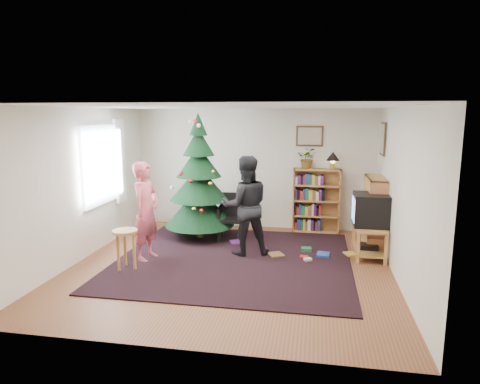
% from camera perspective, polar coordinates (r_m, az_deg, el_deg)
% --- Properties ---
extents(floor, '(5.00, 5.00, 0.00)m').
position_cam_1_polar(floor, '(6.93, -1.27, -9.85)').
color(floor, brown).
rests_on(floor, ground).
extents(ceiling, '(5.00, 5.00, 0.00)m').
position_cam_1_polar(ceiling, '(6.50, -1.36, 11.30)').
color(ceiling, white).
rests_on(ceiling, wall_back).
extents(wall_back, '(5.00, 0.02, 2.50)m').
position_cam_1_polar(wall_back, '(9.04, 1.83, 3.10)').
color(wall_back, silver).
rests_on(wall_back, floor).
extents(wall_front, '(5.00, 0.02, 2.50)m').
position_cam_1_polar(wall_front, '(4.24, -8.06, -5.39)').
color(wall_front, silver).
rests_on(wall_front, floor).
extents(wall_left, '(0.02, 5.00, 2.50)m').
position_cam_1_polar(wall_left, '(7.50, -20.38, 0.95)').
color(wall_left, silver).
rests_on(wall_left, floor).
extents(wall_right, '(0.02, 5.00, 2.50)m').
position_cam_1_polar(wall_right, '(6.58, 20.53, -0.30)').
color(wall_right, silver).
rests_on(wall_right, floor).
extents(rug, '(3.80, 3.60, 0.02)m').
position_cam_1_polar(rug, '(7.20, -0.79, -8.96)').
color(rug, black).
rests_on(rug, floor).
extents(window_pane, '(0.04, 1.20, 1.40)m').
position_cam_1_polar(window_pane, '(7.97, -18.14, 3.42)').
color(window_pane, silver).
rests_on(window_pane, wall_left).
extents(curtain, '(0.06, 0.35, 1.60)m').
position_cam_1_polar(curtain, '(8.57, -15.70, 4.00)').
color(curtain, white).
rests_on(curtain, wall_left).
extents(picture_back, '(0.55, 0.03, 0.42)m').
position_cam_1_polar(picture_back, '(8.86, 9.28, 7.37)').
color(picture_back, '#4C3319').
rests_on(picture_back, wall_back).
extents(picture_right, '(0.03, 0.50, 0.60)m').
position_cam_1_polar(picture_right, '(8.22, 18.52, 6.75)').
color(picture_right, '#4C3319').
rests_on(picture_right, wall_right).
extents(christmas_tree, '(1.34, 1.34, 2.43)m').
position_cam_1_polar(christmas_tree, '(8.24, -5.45, 0.67)').
color(christmas_tree, '#3F2816').
rests_on(christmas_tree, rug).
extents(bookshelf_back, '(0.95, 0.30, 1.30)m').
position_cam_1_polar(bookshelf_back, '(8.88, 10.13, -1.02)').
color(bookshelf_back, '#B36940').
rests_on(bookshelf_back, floor).
extents(bookshelf_right, '(0.30, 0.95, 1.30)m').
position_cam_1_polar(bookshelf_right, '(7.98, 17.44, -2.63)').
color(bookshelf_right, '#B36940').
rests_on(bookshelf_right, floor).
extents(tv_stand, '(0.49, 0.88, 0.55)m').
position_cam_1_polar(tv_stand, '(7.60, 16.83, -5.89)').
color(tv_stand, '#B36940').
rests_on(tv_stand, floor).
extents(crt_tv, '(0.57, 0.61, 0.53)m').
position_cam_1_polar(crt_tv, '(7.48, 17.01, -2.25)').
color(crt_tv, black).
rests_on(crt_tv, tv_stand).
extents(armchair, '(0.52, 0.52, 0.89)m').
position_cam_1_polar(armchair, '(8.29, -1.04, -3.02)').
color(armchair, black).
rests_on(armchair, rug).
extents(stool, '(0.38, 0.38, 0.64)m').
position_cam_1_polar(stool, '(6.86, -15.05, -6.08)').
color(stool, '#B36940').
rests_on(stool, floor).
extents(person_standing, '(0.49, 0.65, 1.64)m').
position_cam_1_polar(person_standing, '(7.19, -12.44, -2.53)').
color(person_standing, '#C95060').
rests_on(person_standing, rug).
extents(person_by_chair, '(0.99, 0.87, 1.71)m').
position_cam_1_polar(person_by_chair, '(7.26, 0.74, -1.86)').
color(person_by_chair, black).
rests_on(person_by_chair, rug).
extents(potted_plant, '(0.44, 0.39, 0.43)m').
position_cam_1_polar(potted_plant, '(8.76, 9.00, 4.48)').
color(potted_plant, gray).
rests_on(potted_plant, bookshelf_back).
extents(table_lamp, '(0.26, 0.26, 0.35)m').
position_cam_1_polar(table_lamp, '(8.76, 12.28, 4.53)').
color(table_lamp, '#A57F33').
rests_on(table_lamp, bookshelf_back).
extents(floor_clutter, '(2.24, 0.92, 0.08)m').
position_cam_1_polar(floor_clutter, '(7.51, 7.97, -8.00)').
color(floor_clutter, '#A51E19').
rests_on(floor_clutter, rug).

